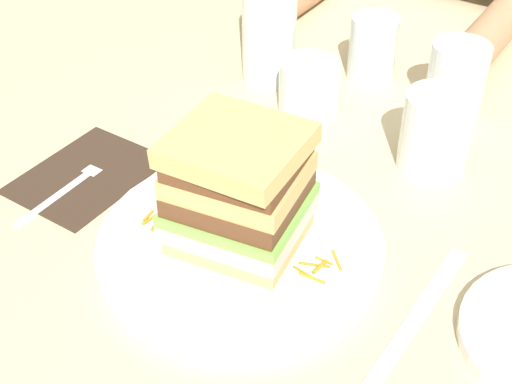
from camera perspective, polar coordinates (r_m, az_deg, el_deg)
ground_plane at (r=0.73m, az=-1.80°, el=-4.04°), size 3.00×3.00×0.00m
main_plate at (r=0.72m, az=-1.31°, el=-4.23°), size 0.29×0.29×0.02m
sandwich at (r=0.67m, az=-1.41°, el=0.14°), size 0.14×0.13×0.13m
carrot_shred_0 at (r=0.74m, az=-8.13°, el=-2.40°), size 0.01×0.03×0.00m
carrot_shred_1 at (r=0.75m, az=-7.62°, el=-1.21°), size 0.02×0.02×0.00m
carrot_shred_2 at (r=0.76m, az=-6.14°, el=-0.98°), size 0.02×0.03×0.00m
carrot_shred_3 at (r=0.74m, az=-8.77°, el=-1.93°), size 0.01×0.02×0.00m
carrot_shred_4 at (r=0.74m, az=-6.37°, el=-1.77°), size 0.03×0.01×0.00m
carrot_shred_5 at (r=0.74m, az=-7.62°, el=-1.99°), size 0.02×0.02×0.00m
carrot_shred_6 at (r=0.74m, az=-8.47°, el=-2.11°), size 0.01×0.03×0.00m
carrot_shred_7 at (r=0.68m, az=3.93°, el=-6.58°), size 0.03×0.01×0.00m
carrot_shred_8 at (r=0.67m, az=4.56°, el=-6.97°), size 0.03×0.00×0.00m
carrot_shred_9 at (r=0.69m, az=5.53°, el=-5.57°), size 0.02×0.00×0.00m
carrot_shred_10 at (r=0.69m, az=4.82°, el=-5.85°), size 0.03×0.01×0.00m
carrot_shred_11 at (r=0.69m, az=6.60°, el=-5.54°), size 0.02×0.02×0.00m
carrot_shred_12 at (r=0.68m, az=5.20°, el=-6.09°), size 0.01×0.02×0.00m
napkin_dark at (r=0.84m, az=-13.57°, el=1.43°), size 0.13×0.16×0.00m
fork at (r=0.83m, az=-14.65°, el=0.81°), size 0.02×0.17×0.00m
knife at (r=0.67m, az=12.94°, el=-9.78°), size 0.02×0.20×0.00m
juice_glass at (r=0.84m, az=14.38°, el=4.50°), size 0.08×0.08×0.10m
empty_tumbler_0 at (r=0.92m, az=4.36°, el=8.48°), size 0.08×0.08×0.07m
empty_tumbler_1 at (r=1.01m, az=9.48°, el=11.48°), size 0.07×0.07×0.09m
empty_tumbler_2 at (r=0.95m, az=15.96°, el=8.86°), size 0.07×0.07×0.09m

